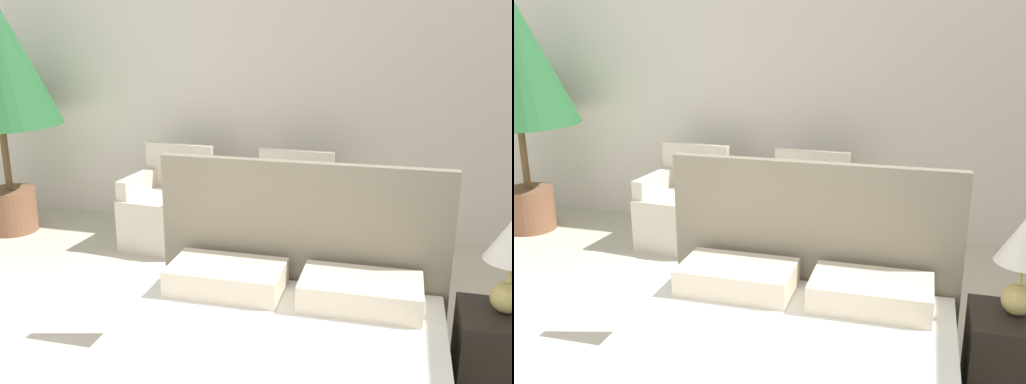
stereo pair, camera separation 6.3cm
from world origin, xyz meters
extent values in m
cube|color=silver|center=(0.00, 4.16, 1.45)|extent=(10.00, 0.06, 2.90)
cube|color=gray|center=(0.53, 2.09, 0.57)|extent=(1.57, 0.06, 1.13)
cube|color=beige|center=(0.18, 1.85, 0.55)|extent=(0.59, 0.35, 0.14)
cube|color=beige|center=(0.87, 1.85, 0.55)|extent=(0.59, 0.35, 0.14)
cube|color=beige|center=(-0.86, 3.49, 0.22)|extent=(0.68, 0.65, 0.44)
cube|color=beige|center=(-0.84, 3.76, 0.63)|extent=(0.63, 0.12, 0.39)
cube|color=beige|center=(-1.13, 3.51, 0.52)|extent=(0.15, 0.54, 0.16)
cube|color=beige|center=(-0.60, 3.47, 0.52)|extent=(0.15, 0.54, 0.16)
cube|color=beige|center=(0.18, 3.49, 0.22)|extent=(0.66, 0.63, 0.44)
cube|color=beige|center=(0.20, 3.76, 0.63)|extent=(0.63, 0.09, 0.39)
cube|color=beige|center=(-0.08, 3.50, 0.52)|extent=(0.13, 0.54, 0.16)
cube|color=beige|center=(0.45, 3.48, 0.52)|extent=(0.13, 0.54, 0.16)
cylinder|color=brown|center=(-2.37, 3.46, 0.20)|extent=(0.42, 0.42, 0.39)
cylinder|color=brown|center=(-2.37, 3.46, 0.69)|extent=(0.06, 0.06, 0.59)
cube|color=black|center=(1.56, 1.86, 0.25)|extent=(0.43, 0.39, 0.51)
sphere|color=tan|center=(1.55, 1.89, 0.59)|extent=(0.15, 0.15, 0.15)
cylinder|color=tan|center=(1.55, 1.89, 0.72)|extent=(0.02, 0.02, 0.11)
cone|color=silver|center=(1.55, 1.89, 0.88)|extent=(0.26, 0.26, 0.23)
cylinder|color=#B7AD93|center=(-0.34, 3.54, 0.22)|extent=(0.35, 0.35, 0.44)
camera|label=1|loc=(1.01, -0.76, 1.81)|focal=40.00mm
camera|label=2|loc=(1.07, -0.74, 1.81)|focal=40.00mm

